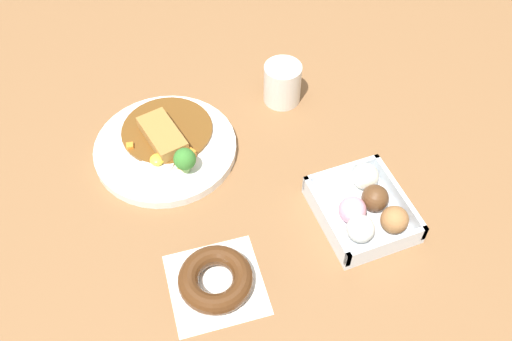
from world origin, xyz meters
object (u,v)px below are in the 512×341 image
Objects in this scene: curry_plate at (166,146)px; coffee_mug at (282,83)px; donut_box at (366,209)px; chocolate_ring_donut at (216,280)px.

coffee_mug is at bearing -78.30° from curry_plate.
donut_box is at bearing -134.11° from curry_plate.
curry_plate is 1.56× the size of donut_box.
curry_plate is at bearing 45.89° from donut_box.
coffee_mug is (0.32, 0.02, 0.02)m from donut_box.
coffee_mug is (0.35, -0.26, 0.03)m from chocolate_ring_donut.
curry_plate is 0.30m from chocolate_ring_donut.
donut_box is 0.32m from coffee_mug.
donut_box is 2.02× the size of coffee_mug.
chocolate_ring_donut is (-0.03, 0.28, -0.01)m from donut_box.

